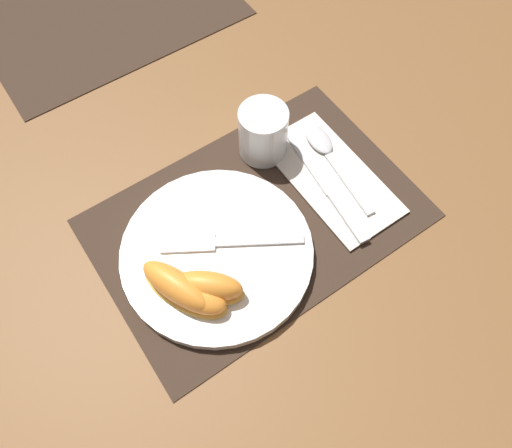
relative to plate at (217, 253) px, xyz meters
name	(u,v)px	position (x,y,z in m)	size (l,w,h in m)	color
ground_plane	(257,218)	(0.08, 0.02, -0.01)	(3.00, 3.00, 0.00)	brown
placemat	(257,218)	(0.08, 0.02, -0.01)	(0.46, 0.31, 0.00)	#38281E
placemat_far	(109,14)	(0.10, 0.53, -0.01)	(0.46, 0.31, 0.00)	#38281E
plate	(217,253)	(0.00, 0.00, 0.00)	(0.27, 0.27, 0.02)	white
juice_glass	(263,135)	(0.16, 0.11, 0.03)	(0.07, 0.07, 0.08)	silver
napkin	(331,177)	(0.21, 0.01, -0.01)	(0.11, 0.23, 0.00)	silver
knife	(326,185)	(0.19, 0.00, 0.00)	(0.05, 0.22, 0.01)	silver
spoon	(327,151)	(0.23, 0.05, 0.00)	(0.05, 0.18, 0.01)	silver
fork	(221,242)	(0.01, 0.01, 0.01)	(0.18, 0.12, 0.00)	silver
citrus_wedge_0	(177,287)	(-0.07, -0.02, 0.03)	(0.08, 0.12, 0.04)	#F7C656
citrus_wedge_1	(194,294)	(-0.06, -0.04, 0.02)	(0.09, 0.10, 0.04)	#F7C656
citrus_wedge_2	(208,287)	(-0.04, -0.05, 0.03)	(0.10, 0.09, 0.04)	#F7C656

